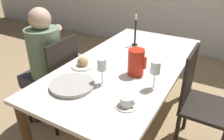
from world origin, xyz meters
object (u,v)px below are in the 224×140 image
at_px(person_seated, 44,60).
at_px(teacup_near_person, 127,102).
at_px(wine_glass_water, 155,69).
at_px(serving_tray, 72,85).
at_px(chair_opposite, 200,101).
at_px(candlestick_tall, 135,34).
at_px(chair_person_side, 56,80).
at_px(red_pitcher, 136,62).
at_px(wine_glass_juice, 101,66).
at_px(bread_plate, 83,63).

bearing_deg(person_seated, teacup_near_person, -105.58).
xyz_separation_m(person_seated, wine_glass_water, (1.07, 0.00, 0.18)).
relative_size(person_seated, serving_tray, 3.73).
xyz_separation_m(person_seated, teacup_near_person, (1.00, -0.28, 0.05)).
height_order(chair_opposite, person_seated, person_seated).
bearing_deg(person_seated, candlestick_tall, -41.29).
relative_size(chair_person_side, serving_tray, 2.90).
bearing_deg(chair_opposite, serving_tray, -50.99).
height_order(red_pitcher, serving_tray, red_pitcher).
bearing_deg(teacup_near_person, wine_glass_juice, 151.78).
distance_m(chair_person_side, serving_tray, 0.62).
bearing_deg(person_seated, chair_opposite, -74.55).
distance_m(chair_opposite, serving_tray, 1.06).
height_order(serving_tray, bread_plate, bread_plate).
relative_size(wine_glass_water, candlestick_tall, 0.64).
distance_m(wine_glass_water, serving_tray, 0.59).
relative_size(wine_glass_juice, serving_tray, 0.63).
distance_m(wine_glass_water, wine_glass_juice, 0.37).
bearing_deg(serving_tray, chair_opposite, 39.01).
xyz_separation_m(chair_opposite, red_pitcher, (-0.49, -0.25, 0.34)).
bearing_deg(wine_glass_water, bread_plate, 177.62).
relative_size(chair_opposite, serving_tray, 2.90).
distance_m(teacup_near_person, candlestick_tall, 1.05).
relative_size(bread_plate, candlestick_tall, 0.61).
distance_m(person_seated, red_pitcher, 0.89).
xyz_separation_m(chair_person_side, bread_plate, (0.34, -0.01, 0.27)).
distance_m(chair_person_side, candlestick_tall, 0.91).
bearing_deg(serving_tray, red_pitcher, 52.05).
bearing_deg(chair_opposite, person_seated, -74.55).
xyz_separation_m(teacup_near_person, serving_tray, (-0.43, 0.01, -0.01)).
xyz_separation_m(chair_opposite, candlestick_tall, (-0.76, 0.32, 0.36)).
height_order(wine_glass_juice, serving_tray, wine_glass_juice).
distance_m(chair_person_side, wine_glass_water, 1.06).
height_order(chair_person_side, teacup_near_person, chair_person_side).
xyz_separation_m(person_seated, serving_tray, (0.56, -0.27, 0.04)).
relative_size(red_pitcher, wine_glass_water, 1.01).
bearing_deg(candlestick_tall, chair_person_side, -128.41).
height_order(chair_person_side, red_pitcher, red_pitcher).
height_order(chair_person_side, candlestick_tall, candlestick_tall).
distance_m(serving_tray, candlestick_tall, 0.97).
bearing_deg(wine_glass_water, serving_tray, -151.52).
bearing_deg(serving_tray, candlestick_tall, 87.36).
bearing_deg(wine_glass_juice, wine_glass_water, 21.11).
bearing_deg(candlestick_tall, teacup_near_person, -68.16).
distance_m(chair_opposite, candlestick_tall, 0.90).
distance_m(chair_opposite, bread_plate, 1.03).
relative_size(wine_glass_water, wine_glass_juice, 1.03).
xyz_separation_m(chair_person_side, wine_glass_water, (0.98, -0.03, 0.39)).
bearing_deg(red_pitcher, chair_opposite, 27.10).
height_order(chair_person_side, wine_glass_juice, wine_glass_juice).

